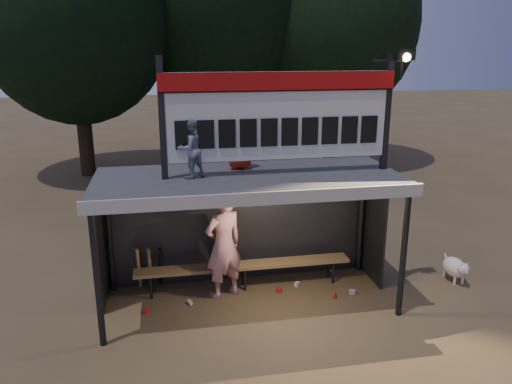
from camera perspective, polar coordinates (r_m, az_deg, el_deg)
ground at (r=9.05m, az=-0.80°, el=-12.41°), size 80.00×80.00×0.00m
player at (r=8.84m, az=-3.71°, el=-6.05°), size 0.85×0.73×1.98m
child_a at (r=7.98m, az=-7.54°, el=4.93°), size 0.58×0.55×0.95m
child_b at (r=8.52m, az=-1.87°, el=6.09°), size 0.53×0.36×1.03m
dugout_shelter at (r=8.55m, az=-1.13°, el=-0.71°), size 5.10×2.08×2.32m
scoreboard_assembly at (r=8.10m, az=3.06°, el=9.03°), size 4.10×0.27×1.99m
bench at (r=9.34m, az=-1.39°, el=-8.47°), size 4.00×0.35×0.48m
tree_left at (r=18.06m, az=-20.20°, el=19.09°), size 6.46×6.46×9.27m
tree_right at (r=19.40m, az=8.96°, el=18.63°), size 6.08×6.08×8.72m
dog at (r=10.38m, az=21.85°, el=-8.02°), size 0.36×0.81×0.49m
bats at (r=9.50m, az=-12.05°, el=-8.44°), size 0.47×0.32×0.84m
litter at (r=9.28m, az=1.73°, el=-11.38°), size 3.79×1.09×0.08m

